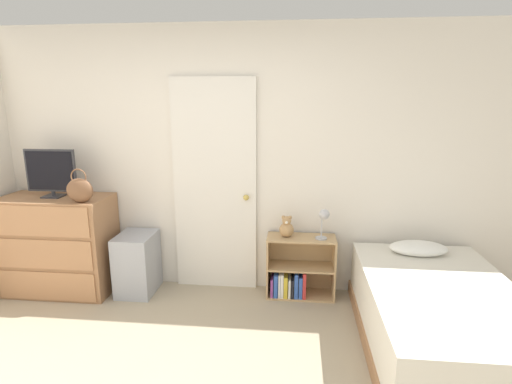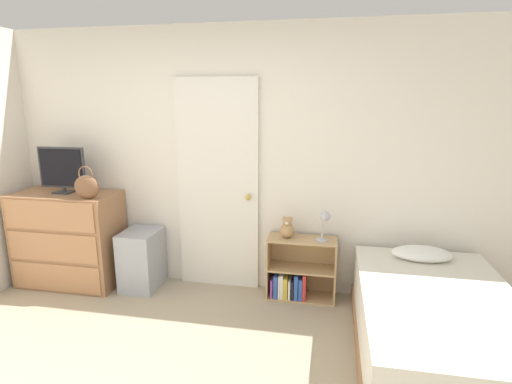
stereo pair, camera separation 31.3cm
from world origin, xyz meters
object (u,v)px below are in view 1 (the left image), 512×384
dresser (59,245)px  bookshelf (296,273)px  handbag (80,190)px  desk_lamp (324,218)px  bed (440,318)px  storage_bin (137,263)px  tv (51,172)px  teddy_bear (287,228)px

dresser → bookshelf: 2.34m
handbag → bookshelf: handbag is taller
dresser → desk_lamp: (2.56, 0.08, 0.33)m
bed → handbag: bearing=171.0°
dresser → bed: size_ratio=0.56×
bookshelf → bed: 1.32m
desk_lamp → bed: 1.24m
handbag → bookshelf: bearing=8.4°
storage_bin → bed: size_ratio=0.33×
dresser → tv: tv is taller
handbag → bed: bearing=-9.0°
storage_bin → bookshelf: bearing=3.0°
teddy_bear → bed: (1.18, -0.77, -0.42)m
handbag → bed: size_ratio=0.17×
bookshelf → bed: bearing=-35.4°
teddy_bear → desk_lamp: 0.36m
storage_bin → teddy_bear: size_ratio=2.87×
handbag → storage_bin: size_ratio=0.52×
storage_bin → dresser: bearing=-176.8°
handbag → desk_lamp: size_ratio=1.07×
handbag → storage_bin: handbag is taller
teddy_bear → bed: bearing=-33.0°
tv → handbag: bearing=-25.2°
storage_bin → bookshelf: bookshelf is taller
teddy_bear → desk_lamp: size_ratio=0.71×
handbag → storage_bin: bearing=27.8°
handbag → bookshelf: 2.15m
bed → bookshelf: bearing=144.6°
tv → desk_lamp: tv is taller
storage_bin → handbag: bearing=-152.2°
bookshelf → teddy_bear: size_ratio=3.13×
teddy_bear → bed: 1.47m
handbag → teddy_bear: 1.91m
tv → bed: tv is taller
tv → bookshelf: size_ratio=0.76×
bookshelf → storage_bin: bearing=-177.0°
storage_bin → teddy_bear: 1.51m
desk_lamp → handbag: bearing=-173.5°
storage_bin → tv: bearing=-177.5°
dresser → bed: bearing=-10.7°
handbag → teddy_bear: (1.85, 0.29, -0.39)m
tv → bed: size_ratio=0.27×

